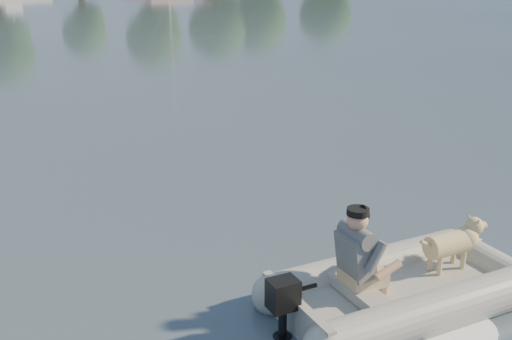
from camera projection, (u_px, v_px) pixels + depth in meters
water at (354, 304)px, 6.53m from camera, size 160.00×160.00×0.00m
dinghy at (409, 256)px, 6.43m from camera, size 3.94×2.49×1.21m
man at (357, 251)px, 6.15m from camera, size 0.64×0.55×0.94m
dog at (448, 248)px, 6.72m from camera, size 0.81×0.30×0.54m
outboard_motor at (283, 311)px, 5.89m from camera, size 0.36×0.26×0.68m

